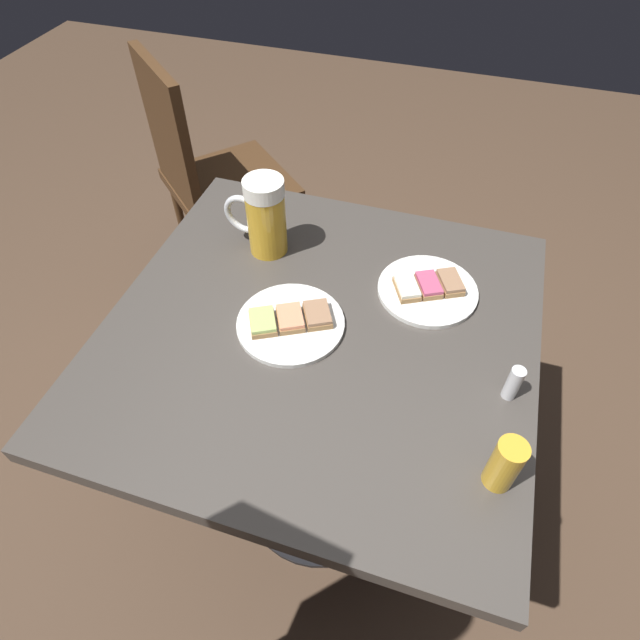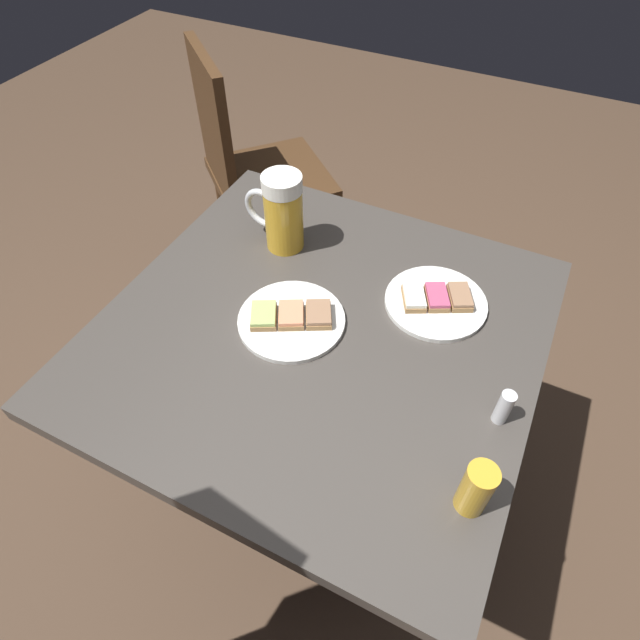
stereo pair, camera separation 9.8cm
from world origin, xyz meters
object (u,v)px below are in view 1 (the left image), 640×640
Objects in this scene: plate_near at (428,289)px; beer_mug at (264,216)px; cafe_chair at (209,174)px; plate_far at (291,322)px; beer_glass_small at (505,464)px; salt_shaker at (513,383)px.

beer_mug reaches higher than plate_near.
plate_near is 0.22× the size of cafe_chair.
plate_far is 0.45m from beer_glass_small.
plate_near is 1.99× the size of beer_glass_small.
cafe_chair is (-0.56, -0.79, -0.23)m from plate_near.
plate_far is at bearing -54.43° from plate_near.
plate_far is at bearing -95.22° from salt_shaker.
plate_near is at bearing 125.57° from plate_far.
beer_mug is at bearing -9.12° from cafe_chair.
plate_near and plate_far have the same top height.
cafe_chair is (-0.76, -0.96, -0.26)m from salt_shaker.
plate_near is 1.00m from cafe_chair.
cafe_chair is at bearing -140.77° from beer_mug.
salt_shaker is 0.08× the size of cafe_chair.
beer_mug is 1.72× the size of beer_glass_small.
cafe_chair is at bearing -128.33° from salt_shaker.
beer_glass_small is at bearing 53.24° from beer_mug.
plate_near is 2.83× the size of salt_shaker.
beer_mug reaches higher than beer_glass_small.
beer_glass_small is at bearing -2.26° from cafe_chair.
plate_near is 0.37m from beer_mug.
salt_shaker is (0.04, 0.41, 0.03)m from plate_far.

